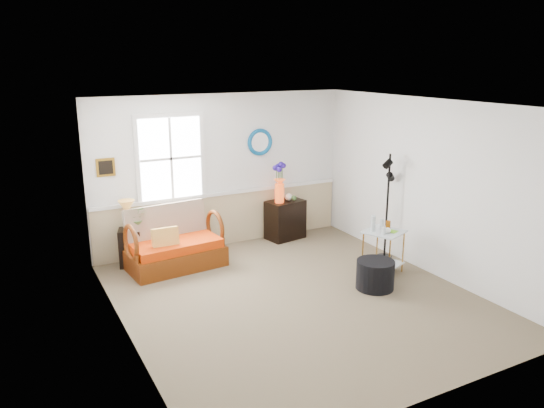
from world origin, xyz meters
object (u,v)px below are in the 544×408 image
ottoman (375,275)px  loveseat (175,238)px  lamp_stand (130,247)px  floor_lamp (387,207)px  cabinet (285,220)px  side_table (383,252)px

ottoman → loveseat: bearing=136.9°
lamp_stand → floor_lamp: (3.74, -1.60, 0.56)m
loveseat → cabinet: 2.22m
side_table → ottoman: bearing=-138.9°
cabinet → side_table: 2.16m
ottoman → cabinet: bearing=91.2°
side_table → floor_lamp: size_ratio=0.38×
lamp_stand → cabinet: cabinet is taller
lamp_stand → ottoman: (2.83, -2.49, -0.09)m
cabinet → lamp_stand: bearing=170.3°
lamp_stand → floor_lamp: 4.10m
cabinet → side_table: size_ratio=1.06×
lamp_stand → side_table: side_table is taller
loveseat → side_table: 3.18m
floor_lamp → ottoman: floor_lamp is taller
loveseat → floor_lamp: floor_lamp is taller
loveseat → ottoman: 3.07m
cabinet → loveseat: bearing=-179.3°
loveseat → floor_lamp: 3.39m
side_table → floor_lamp: bearing=47.4°
floor_lamp → ottoman: (-0.91, -0.89, -0.65)m
side_table → loveseat: bearing=148.0°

